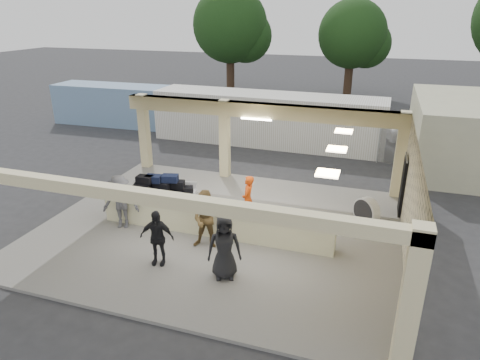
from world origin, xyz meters
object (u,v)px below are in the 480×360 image
(luggage_cart, at_px, (159,191))
(baggage_handler, at_px, (248,199))
(passenger_b, at_px, (157,238))
(passenger_d, at_px, (224,247))
(passenger_a, at_px, (207,219))
(drum_fan, at_px, (366,211))
(container_blue, at_px, (127,105))
(baggage_counter, at_px, (213,221))
(car_dark, at_px, (369,117))
(car_white_a, at_px, (428,131))
(passenger_c, at_px, (121,202))
(container_white, at_px, (267,119))

(luggage_cart, xyz_separation_m, baggage_handler, (3.37, 0.20, 0.06))
(passenger_b, bearing_deg, passenger_d, -11.42)
(passenger_a, bearing_deg, passenger_b, -138.28)
(drum_fan, bearing_deg, container_blue, -169.29)
(baggage_counter, height_order, container_blue, container_blue)
(passenger_d, bearing_deg, car_dark, 58.65)
(baggage_counter, bearing_deg, luggage_cart, 158.33)
(car_white_a, distance_m, container_blue, 18.54)
(drum_fan, relative_size, baggage_handler, 0.62)
(luggage_cart, xyz_separation_m, container_blue, (-8.30, 11.23, 0.37))
(drum_fan, bearing_deg, passenger_b, -99.55)
(passenger_c, height_order, passenger_d, passenger_d)
(drum_fan, bearing_deg, car_dark, 135.63)
(baggage_counter, bearing_deg, container_white, 95.65)
(passenger_d, height_order, car_dark, passenger_d)
(passenger_d, bearing_deg, passenger_a, 106.40)
(baggage_handler, distance_m, passenger_b, 3.78)
(car_dark, distance_m, container_blue, 15.66)
(passenger_d, xyz_separation_m, container_white, (-2.29, 13.24, 0.34))
(luggage_cart, relative_size, passenger_d, 1.42)
(passenger_b, height_order, container_white, container_white)
(baggage_counter, distance_m, drum_fan, 5.25)
(baggage_handler, xyz_separation_m, container_blue, (-11.67, 11.03, 0.30))
(container_white, bearing_deg, passenger_d, -79.10)
(car_white_a, bearing_deg, container_blue, 78.63)
(car_dark, xyz_separation_m, container_blue, (-15.13, -4.00, 0.57))
(passenger_b, distance_m, passenger_d, 2.11)
(car_white_a, bearing_deg, passenger_a, 136.30)
(luggage_cart, bearing_deg, container_white, 69.92)
(container_blue, bearing_deg, passenger_c, -60.44)
(passenger_c, bearing_deg, container_white, 62.71)
(car_dark, bearing_deg, container_blue, 146.16)
(drum_fan, distance_m, car_dark, 14.12)
(luggage_cart, height_order, car_white_a, luggage_cart)
(luggage_cart, distance_m, baggage_handler, 3.37)
(luggage_cart, relative_size, passenger_b, 1.58)
(passenger_d, relative_size, container_blue, 0.20)
(baggage_handler, height_order, passenger_d, passenger_d)
(baggage_counter, height_order, car_white_a, car_white_a)
(baggage_counter, bearing_deg, passenger_d, -61.34)
(baggage_counter, xyz_separation_m, passenger_d, (1.19, -2.18, 0.47))
(passenger_d, xyz_separation_m, container_blue, (-12.04, 14.42, 0.21))
(container_white, distance_m, container_blue, 9.82)
(passenger_a, height_order, passenger_d, passenger_a)
(container_white, bearing_deg, car_white_a, 20.11)
(car_white_a, bearing_deg, baggage_counter, 134.62)
(luggage_cart, xyz_separation_m, passenger_b, (1.64, -3.16, 0.06))
(container_white, height_order, container_blue, container_white)
(passenger_a, xyz_separation_m, passenger_c, (-3.29, 0.31, -0.01))
(passenger_c, height_order, container_white, container_white)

